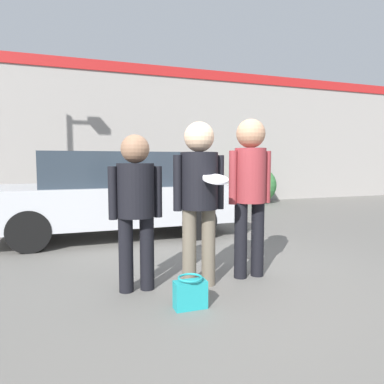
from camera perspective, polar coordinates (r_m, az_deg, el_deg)
The scene contains 8 objects.
ground_plane at distance 3.94m, azimuth 5.85°, elevation -14.93°, with size 56.00×56.00×0.00m, color #66635E.
storefront_building at distance 10.72m, azimuth -10.67°, elevation 9.38°, with size 24.00×0.22×4.28m.
person_left at distance 3.56m, azimuth -9.35°, elevation -1.11°, with size 0.55×0.38×1.62m.
person_middle_with_frisbee at distance 3.62m, azimuth 1.21°, elevation 0.73°, with size 0.57×0.60×1.76m.
person_right at distance 3.98m, azimuth 9.65°, elevation 1.61°, with size 0.53×0.36×1.83m.
parked_car_near at distance 6.38m, azimuth -13.06°, elevation -0.39°, with size 4.30×1.82×1.51m.
shrub at distance 11.35m, azimuth 10.99°, elevation 1.11°, with size 1.16×1.16×1.16m.
handbag at distance 3.27m, azimuth -0.30°, elevation -16.49°, with size 0.30×0.23×0.30m.
Camera 1 is at (-1.56, -3.36, 1.35)m, focal length 32.00 mm.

